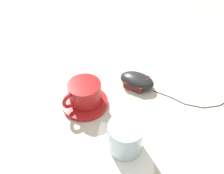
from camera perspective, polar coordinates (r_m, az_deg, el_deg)
The scene contains 7 objects.
ground_plane at distance 0.60m, azimuth -2.43°, elevation -7.78°, with size 3.00×3.00×0.00m, color #B2A899.
saucer at distance 0.63m, azimuth -7.02°, elevation -4.13°, with size 0.13×0.13×0.01m, color maroon.
coffee_cup at distance 0.60m, azimuth -7.23°, elevation -1.47°, with size 0.11×0.09×0.06m.
computer_mouse at distance 0.68m, azimuth 6.51°, elevation 1.71°, with size 0.13×0.12×0.04m.
mouse_cable at distance 0.68m, azimuth 20.55°, elevation -3.56°, with size 0.22×0.09×0.00m.
napkin_under_glass at distance 0.54m, azimuth 3.18°, elevation -15.87°, with size 0.14×0.14×0.00m, color silver.
drinking_glass at distance 0.51m, azimuth 3.54°, elevation -12.81°, with size 0.08×0.08×0.08m, color silver.
Camera 1 is at (0.04, 0.37, 0.46)m, focal length 35.00 mm.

